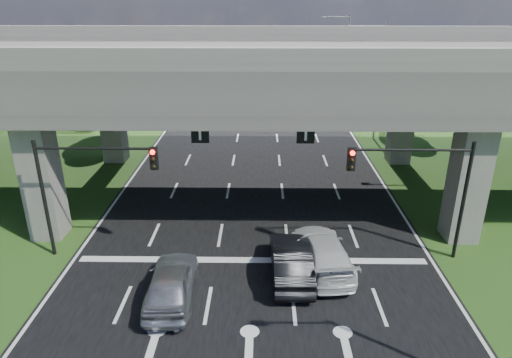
{
  "coord_description": "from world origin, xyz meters",
  "views": [
    {
      "loc": [
        0.44,
        -15.73,
        12.17
      ],
      "look_at": [
        0.12,
        7.39,
        2.76
      ],
      "focal_mm": 32.0,
      "sensor_mm": 36.0,
      "label": 1
    }
  ],
  "objects_px": {
    "signal_left": "(86,178)",
    "streetlight_beyond": "(344,51)",
    "streetlight_far": "(375,73)",
    "car_dark": "(291,261)",
    "car_white": "(322,252)",
    "car_silver": "(171,282)",
    "signal_right": "(421,179)"
  },
  "relations": [
    {
      "from": "streetlight_beyond",
      "to": "car_silver",
      "type": "relative_size",
      "value": 2.04
    },
    {
      "from": "streetlight_far",
      "to": "car_white",
      "type": "bearing_deg",
      "value": -107.89
    },
    {
      "from": "signal_left",
      "to": "car_dark",
      "type": "bearing_deg",
      "value": -10.29
    },
    {
      "from": "streetlight_beyond",
      "to": "car_dark",
      "type": "height_order",
      "value": "streetlight_beyond"
    },
    {
      "from": "signal_right",
      "to": "streetlight_beyond",
      "type": "height_order",
      "value": "streetlight_beyond"
    },
    {
      "from": "signal_right",
      "to": "car_white",
      "type": "xyz_separation_m",
      "value": [
        -4.51,
        -0.94,
        -3.35
      ]
    },
    {
      "from": "signal_left",
      "to": "car_white",
      "type": "distance_m",
      "value": 11.67
    },
    {
      "from": "streetlight_beyond",
      "to": "car_white",
      "type": "xyz_separation_m",
      "value": [
        -6.78,
        -37.0,
        -5.01
      ]
    },
    {
      "from": "streetlight_beyond",
      "to": "car_silver",
      "type": "distance_m",
      "value": 42.11
    },
    {
      "from": "streetlight_far",
      "to": "car_white",
      "type": "height_order",
      "value": "streetlight_far"
    },
    {
      "from": "streetlight_far",
      "to": "car_dark",
      "type": "relative_size",
      "value": 2.01
    },
    {
      "from": "car_silver",
      "to": "car_dark",
      "type": "bearing_deg",
      "value": -163.29
    },
    {
      "from": "streetlight_beyond",
      "to": "car_silver",
      "type": "height_order",
      "value": "streetlight_beyond"
    },
    {
      "from": "signal_left",
      "to": "streetlight_far",
      "type": "distance_m",
      "value": 26.95
    },
    {
      "from": "signal_right",
      "to": "car_white",
      "type": "bearing_deg",
      "value": -168.18
    },
    {
      "from": "signal_right",
      "to": "streetlight_far",
      "type": "distance_m",
      "value": 20.25
    },
    {
      "from": "streetlight_far",
      "to": "streetlight_beyond",
      "type": "distance_m",
      "value": 16.0
    },
    {
      "from": "signal_right",
      "to": "streetlight_beyond",
      "type": "relative_size",
      "value": 0.6
    },
    {
      "from": "car_dark",
      "to": "car_white",
      "type": "xyz_separation_m",
      "value": [
        1.52,
        0.8,
        -0.01
      ]
    },
    {
      "from": "signal_left",
      "to": "streetlight_far",
      "type": "xyz_separation_m",
      "value": [
        17.92,
        20.06,
        1.66
      ]
    },
    {
      "from": "car_dark",
      "to": "car_white",
      "type": "height_order",
      "value": "car_dark"
    },
    {
      "from": "car_silver",
      "to": "signal_right",
      "type": "bearing_deg",
      "value": -164.84
    },
    {
      "from": "streetlight_beyond",
      "to": "car_dark",
      "type": "bearing_deg",
      "value": -102.38
    },
    {
      "from": "signal_right",
      "to": "streetlight_beyond",
      "type": "bearing_deg",
      "value": 86.39
    },
    {
      "from": "signal_left",
      "to": "streetlight_beyond",
      "type": "distance_m",
      "value": 40.3
    },
    {
      "from": "streetlight_far",
      "to": "car_silver",
      "type": "xyz_separation_m",
      "value": [
        -13.46,
        -23.59,
        -4.98
      ]
    },
    {
      "from": "car_dark",
      "to": "signal_left",
      "type": "bearing_deg",
      "value": -11.51
    },
    {
      "from": "streetlight_far",
      "to": "car_silver",
      "type": "relative_size",
      "value": 2.04
    },
    {
      "from": "car_silver",
      "to": "signal_left",
      "type": "bearing_deg",
      "value": -40.75
    },
    {
      "from": "signal_left",
      "to": "car_dark",
      "type": "distance_m",
      "value": 10.34
    },
    {
      "from": "streetlight_far",
      "to": "car_white",
      "type": "xyz_separation_m",
      "value": [
        -6.78,
        -21.0,
        -5.01
      ]
    },
    {
      "from": "car_dark",
      "to": "signal_right",
      "type": "bearing_deg",
      "value": -165.04
    }
  ]
}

